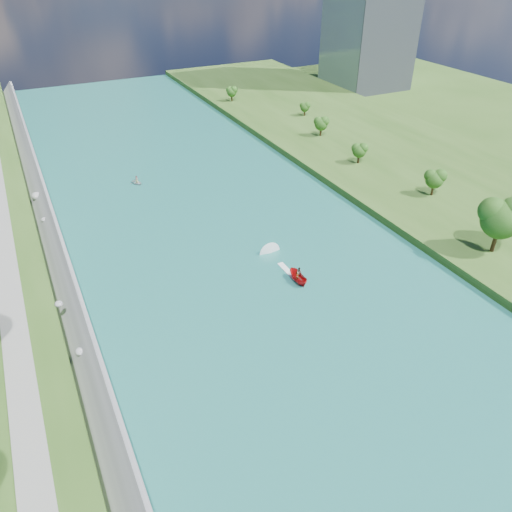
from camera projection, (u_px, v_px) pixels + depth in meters
ground at (288, 317)px, 66.71m from camera, size 260.00×260.00×0.00m
river_water at (228, 246)px, 81.76m from camera, size 55.00×240.00×0.10m
berm_east at (454, 186)px, 99.81m from camera, size 44.00×240.00×1.50m
riprap_bank at (63, 282)px, 70.29m from camera, size 4.35×236.00×4.36m
riverside_path at (8, 280)px, 67.76m from camera, size 3.00×200.00×0.10m
motorboat at (293, 272)px, 74.23m from camera, size 3.60×18.81×2.00m
raft at (137, 182)px, 102.08m from camera, size 2.97×3.40×1.67m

